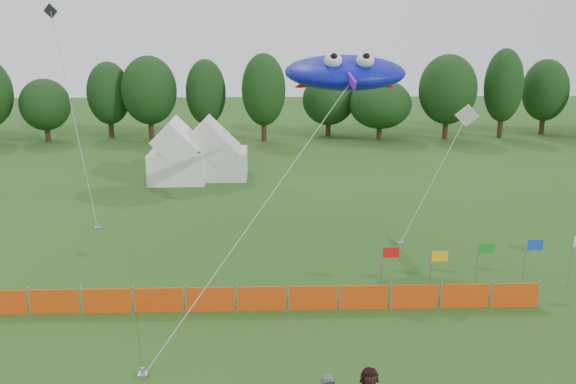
{
  "coord_description": "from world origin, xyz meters",
  "views": [
    {
      "loc": [
        -0.72,
        -15.56,
        10.99
      ],
      "look_at": [
        0.0,
        6.0,
        5.2
      ],
      "focal_mm": 40.0,
      "sensor_mm": 36.0,
      "label": 1
    }
  ],
  "objects_px": {
    "tent_right": "(215,155)",
    "tent_left": "(178,156)",
    "stingray_kite": "(345,72)",
    "barrier_fence": "(261,299)"
  },
  "relations": [
    {
      "from": "tent_left",
      "to": "barrier_fence",
      "type": "distance_m",
      "value": 22.16
    },
    {
      "from": "tent_right",
      "to": "tent_left",
      "type": "bearing_deg",
      "value": -159.11
    },
    {
      "from": "tent_left",
      "to": "barrier_fence",
      "type": "height_order",
      "value": "tent_left"
    },
    {
      "from": "tent_left",
      "to": "tent_right",
      "type": "distance_m",
      "value": 2.69
    },
    {
      "from": "tent_right",
      "to": "stingray_kite",
      "type": "distance_m",
      "value": 17.32
    },
    {
      "from": "tent_left",
      "to": "tent_right",
      "type": "relative_size",
      "value": 0.86
    },
    {
      "from": "tent_left",
      "to": "stingray_kite",
      "type": "relative_size",
      "value": 0.19
    },
    {
      "from": "stingray_kite",
      "to": "tent_right",
      "type": "bearing_deg",
      "value": 118.4
    },
    {
      "from": "tent_right",
      "to": "barrier_fence",
      "type": "height_order",
      "value": "tent_right"
    },
    {
      "from": "tent_left",
      "to": "stingray_kite",
      "type": "bearing_deg",
      "value": -52.27
    }
  ]
}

